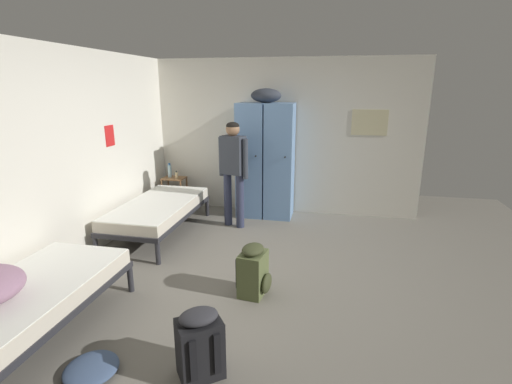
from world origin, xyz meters
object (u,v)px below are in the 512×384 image
locker_bank (266,158)px  clothes_pile_denim (91,369)px  lotion_bottle (177,175)px  bed_left_rear (158,209)px  person_traveler (233,165)px  shelf_unit (175,190)px  water_bottle (170,171)px  backpack_black (199,344)px  bed_left_front (24,302)px  backpack_olive (254,271)px

locker_bank → clothes_pile_denim: bearing=-99.2°
lotion_bottle → clothes_pile_denim: (0.92, -3.82, -0.58)m
bed_left_rear → person_traveler: size_ratio=1.19×
shelf_unit → water_bottle: 0.35m
bed_left_rear → clothes_pile_denim: bearing=-74.7°
backpack_black → clothes_pile_denim: (-0.81, -0.17, -0.22)m
person_traveler → lotion_bottle: size_ratio=12.24×
lotion_bottle → backpack_black: (1.73, -3.65, -0.37)m
bed_left_front → person_traveler: size_ratio=1.19×
bed_left_front → clothes_pile_denim: 0.85m
bed_left_rear → backpack_olive: (1.70, -1.34, -0.12)m
locker_bank → water_bottle: locker_bank is taller
shelf_unit → clothes_pile_denim: size_ratio=1.39×
lotion_bottle → locker_bank: bearing=1.8°
person_traveler → shelf_unit: bearing=154.1°
person_traveler → lotion_bottle: 1.34m
person_traveler → bed_left_rear: bearing=-150.9°
bed_left_front → clothes_pile_denim: bed_left_front is taller
person_traveler → lotion_bottle: bearing=154.3°
locker_bank → person_traveler: size_ratio=1.29×
water_bottle → backpack_olive: water_bottle is taller
water_bottle → clothes_pile_denim: water_bottle is taller
lotion_bottle → clothes_pile_denim: size_ratio=0.32×
person_traveler → water_bottle: person_traveler is taller
clothes_pile_denim → person_traveler: bearing=85.7°
shelf_unit → bed_left_rear: shelf_unit is taller
bed_left_rear → backpack_black: 2.98m
bed_left_rear → water_bottle: bearing=105.8°
shelf_unit → backpack_black: bearing=-64.0°
water_bottle → clothes_pile_denim: bearing=-74.6°
bed_left_rear → backpack_black: (1.55, -2.54, -0.12)m
bed_left_front → lotion_bottle: bearing=92.9°
person_traveler → lotion_bottle: person_traveler is taller
person_traveler → lotion_bottle: (-1.17, 0.56, -0.34)m
backpack_olive → clothes_pile_denim: (-0.96, -1.36, -0.22)m
person_traveler → backpack_olive: size_ratio=2.91×
bed_left_front → bed_left_rear: (0.00, 2.48, 0.00)m
backpack_black → shelf_unit: bearing=116.0°
lotion_bottle → backpack_olive: 3.12m
bed_left_front → backpack_olive: size_ratio=3.45×
bed_left_rear → water_bottle: (-0.33, 1.17, 0.30)m
locker_bank → bed_left_rear: size_ratio=1.09×
bed_left_rear → lotion_bottle: (-0.18, 1.11, 0.25)m
backpack_black → person_traveler: bearing=100.3°
backpack_olive → backpack_black: bearing=-97.4°
person_traveler → water_bottle: bearing=154.7°
backpack_black → clothes_pile_denim: bearing=-168.4°
person_traveler → backpack_olive: (0.72, -1.89, -0.71)m
person_traveler → backpack_black: person_traveler is taller
bed_left_front → clothes_pile_denim: (0.74, -0.23, -0.34)m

